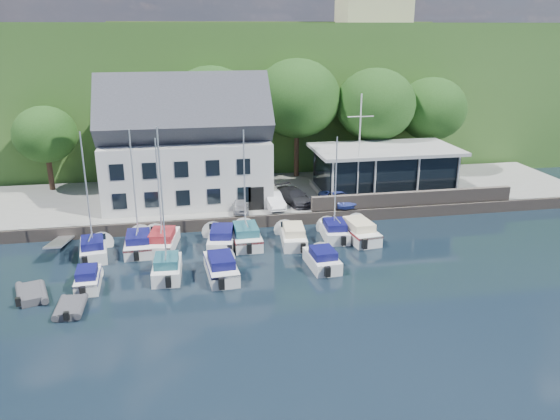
% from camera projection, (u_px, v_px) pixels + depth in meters
% --- Properties ---
extents(ground, '(180.00, 180.00, 0.00)m').
position_uv_depth(ground, '(307.00, 285.00, 34.78)').
color(ground, black).
rests_on(ground, ground).
extents(quay, '(60.00, 13.00, 1.00)m').
position_uv_depth(quay, '(265.00, 197.00, 50.92)').
color(quay, gray).
rests_on(quay, ground).
extents(quay_face, '(60.00, 0.30, 1.00)m').
position_uv_depth(quay_face, '(277.00, 220.00, 44.87)').
color(quay_face, '#5A4F48').
rests_on(quay_face, ground).
extents(hillside, '(160.00, 75.00, 16.00)m').
position_uv_depth(hillside, '(222.00, 75.00, 89.97)').
color(hillside, '#2E521F').
rests_on(hillside, ground).
extents(field_patch, '(50.00, 30.00, 0.30)m').
position_uv_depth(field_patch, '(262.00, 23.00, 96.19)').
color(field_patch, brown).
rests_on(field_patch, hillside).
extents(harbor_building, '(14.40, 8.20, 8.70)m').
position_uv_depth(harbor_building, '(186.00, 152.00, 47.23)').
color(harbor_building, silver).
rests_on(harbor_building, quay).
extents(club_pavilion, '(13.20, 7.20, 4.10)m').
position_uv_depth(club_pavilion, '(384.00, 169.00, 50.60)').
color(club_pavilion, black).
rests_on(club_pavilion, quay).
extents(seawall, '(18.00, 0.50, 1.20)m').
position_uv_depth(seawall, '(413.00, 198.00, 46.95)').
color(seawall, '#5A4F48').
rests_on(seawall, quay).
extents(gangway, '(1.20, 6.00, 1.40)m').
position_uv_depth(gangway, '(63.00, 249.00, 40.33)').
color(gangway, silver).
rests_on(gangway, ground).
extents(car_silver, '(1.47, 3.29, 1.10)m').
position_uv_depth(car_silver, '(240.00, 205.00, 45.40)').
color(car_silver, '#AEAEB3').
rests_on(car_silver, quay).
extents(car_white, '(1.74, 4.01, 1.28)m').
position_uv_depth(car_white, '(273.00, 200.00, 46.41)').
color(car_white, white).
rests_on(car_white, quay).
extents(car_dgrey, '(3.06, 4.79, 1.29)m').
position_uv_depth(car_dgrey, '(294.00, 196.00, 47.42)').
color(car_dgrey, '#2B2B30').
rests_on(car_dgrey, quay).
extents(car_blue, '(2.36, 3.79, 1.21)m').
position_uv_depth(car_blue, '(338.00, 198.00, 47.08)').
color(car_blue, '#33439C').
rests_on(car_blue, quay).
extents(flagpole, '(2.26, 0.20, 9.40)m').
position_uv_depth(flagpole, '(359.00, 150.00, 46.30)').
color(flagpole, silver).
rests_on(flagpole, quay).
extents(tree_0, '(5.75, 5.75, 7.85)m').
position_uv_depth(tree_0, '(47.00, 149.00, 50.35)').
color(tree_0, black).
rests_on(tree_0, quay).
extents(tree_1, '(6.70, 6.70, 9.15)m').
position_uv_depth(tree_1, '(134.00, 138.00, 51.76)').
color(tree_1, black).
rests_on(tree_1, quay).
extents(tree_2, '(8.18, 8.18, 11.17)m').
position_uv_depth(tree_2, '(212.00, 124.00, 53.02)').
color(tree_2, black).
rests_on(tree_2, quay).
extents(tree_3, '(8.61, 8.61, 11.77)m').
position_uv_depth(tree_3, '(297.00, 119.00, 54.38)').
color(tree_3, black).
rests_on(tree_3, quay).
extents(tree_4, '(7.94, 7.94, 10.86)m').
position_uv_depth(tree_4, '(374.00, 123.00, 54.52)').
color(tree_4, black).
rests_on(tree_4, quay).
extents(tree_5, '(7.16, 7.16, 9.79)m').
position_uv_depth(tree_5, '(430.00, 125.00, 56.66)').
color(tree_5, black).
rests_on(tree_5, quay).
extents(boat_r1_0, '(2.67, 5.65, 8.81)m').
position_uv_depth(boat_r1_0, '(88.00, 198.00, 37.69)').
color(boat_r1_0, white).
rests_on(boat_r1_0, ground).
extents(boat_r1_1, '(2.22, 6.29, 8.66)m').
position_uv_depth(boat_r1_1, '(135.00, 194.00, 38.88)').
color(boat_r1_1, white).
rests_on(boat_r1_1, ground).
extents(boat_r1_2, '(3.12, 6.65, 8.86)m').
position_uv_depth(boat_r1_2, '(159.00, 191.00, 39.15)').
color(boat_r1_2, white).
rests_on(boat_r1_2, ground).
extents(boat_r1_3, '(3.01, 6.52, 1.51)m').
position_uv_depth(boat_r1_3, '(222.00, 236.00, 40.81)').
color(boat_r1_3, white).
rests_on(boat_r1_3, ground).
extents(boat_r1_4, '(2.32, 6.54, 9.32)m').
position_uv_depth(boat_r1_4, '(244.00, 184.00, 40.00)').
color(boat_r1_4, white).
rests_on(boat_r1_4, ground).
extents(boat_r1_5, '(2.52, 6.55, 1.44)m').
position_uv_depth(boat_r1_5, '(293.00, 234.00, 41.39)').
color(boat_r1_5, white).
rests_on(boat_r1_5, ground).
extents(boat_r1_6, '(2.33, 5.56, 8.77)m').
position_uv_depth(boat_r1_6, '(336.00, 184.00, 41.16)').
color(boat_r1_6, white).
rests_on(boat_r1_6, ground).
extents(boat_r1_7, '(2.91, 7.16, 1.54)m').
position_uv_depth(boat_r1_7, '(358.00, 229.00, 42.27)').
color(boat_r1_7, white).
rests_on(boat_r1_7, ground).
extents(boat_r2_0, '(1.74, 4.59, 1.36)m').
position_uv_depth(boat_r2_0, '(88.00, 277.00, 34.35)').
color(boat_r2_0, white).
rests_on(boat_r2_0, ground).
extents(boat_r2_1, '(2.22, 5.39, 9.26)m').
position_uv_depth(boat_r2_1, '(163.00, 210.00, 34.52)').
color(boat_r2_1, white).
rests_on(boat_r2_1, ground).
extents(boat_r2_2, '(2.42, 6.35, 1.55)m').
position_uv_depth(boat_r2_2, '(221.00, 265.00, 35.85)').
color(boat_r2_2, white).
rests_on(boat_r2_2, ground).
extents(boat_r2_3, '(2.27, 5.16, 1.41)m').
position_uv_depth(boat_r2_3, '(322.00, 257.00, 37.18)').
color(boat_r2_3, white).
rests_on(boat_r2_3, ground).
extents(dinghy_0, '(2.61, 3.41, 0.70)m').
position_uv_depth(dinghy_0, '(31.00, 292.00, 33.09)').
color(dinghy_0, '#39393E').
rests_on(dinghy_0, ground).
extents(dinghy_1, '(1.71, 2.81, 0.65)m').
position_uv_depth(dinghy_1, '(70.00, 306.00, 31.49)').
color(dinghy_1, '#39393E').
rests_on(dinghy_1, ground).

